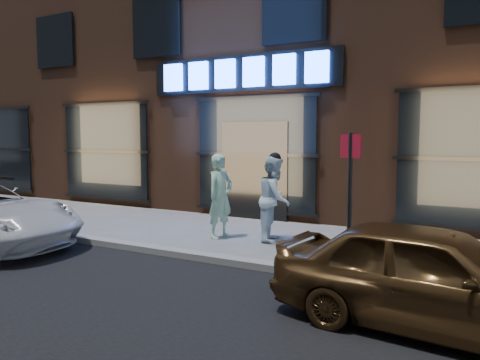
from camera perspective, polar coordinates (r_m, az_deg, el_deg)
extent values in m
plane|color=slate|center=(8.48, -10.54, -8.73)|extent=(90.00, 90.00, 0.00)
cube|color=gray|center=(8.47, -10.54, -8.34)|extent=(60.00, 0.25, 0.12)
cube|color=#54301E|center=(15.56, 8.90, 16.24)|extent=(30.00, 8.00, 10.00)
cube|color=black|center=(11.84, 0.07, 12.89)|extent=(5.20, 0.06, 0.90)
cube|color=black|center=(11.56, 1.74, 1.14)|extent=(1.80, 0.10, 2.40)
cube|color=#FFBF72|center=(18.41, -27.16, 3.38)|extent=(3.00, 0.04, 2.60)
cube|color=#FFBF72|center=(14.55, -16.01, 3.39)|extent=(3.00, 0.04, 2.60)
cube|color=black|center=(14.52, -16.12, 3.38)|extent=(3.20, 0.06, 2.80)
cube|color=#FFBF72|center=(11.59, 1.88, 3.14)|extent=(3.00, 0.04, 2.60)
cube|color=black|center=(11.55, 1.79, 3.13)|extent=(3.20, 0.06, 2.80)
cube|color=black|center=(16.25, -21.65, 15.46)|extent=(1.60, 0.06, 1.60)
cube|color=black|center=(13.50, -10.18, 17.90)|extent=(1.60, 0.06, 1.60)
cube|color=black|center=(11.51, 6.58, 20.18)|extent=(1.60, 0.06, 1.60)
cube|color=#2659FF|center=(12.86, -8.11, 12.24)|extent=(0.55, 0.12, 0.70)
cube|color=#2659FF|center=(12.40, -5.08, 12.53)|extent=(0.55, 0.12, 0.70)
cube|color=#2659FF|center=(11.98, -1.81, 12.80)|extent=(0.55, 0.12, 0.70)
cube|color=#2659FF|center=(11.59, 1.68, 13.04)|extent=(0.55, 0.12, 0.70)
cube|color=#2659FF|center=(11.26, 5.41, 13.25)|extent=(0.55, 0.12, 0.70)
cube|color=#2659FF|center=(10.97, 9.36, 13.42)|extent=(0.55, 0.12, 0.70)
imported|color=#A2D5B2|center=(9.40, -2.41, -2.00)|extent=(0.54, 0.70, 1.70)
imported|color=white|center=(9.20, 4.24, -2.26)|extent=(0.81, 0.94, 1.67)
imported|color=brown|center=(5.40, 22.48, -10.91)|extent=(3.51, 1.69, 1.16)
cylinder|color=#262628|center=(6.86, 13.20, -3.17)|extent=(0.07, 0.07, 2.10)
cube|color=red|center=(6.79, 13.36, 4.05)|extent=(0.33, 0.13, 0.33)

